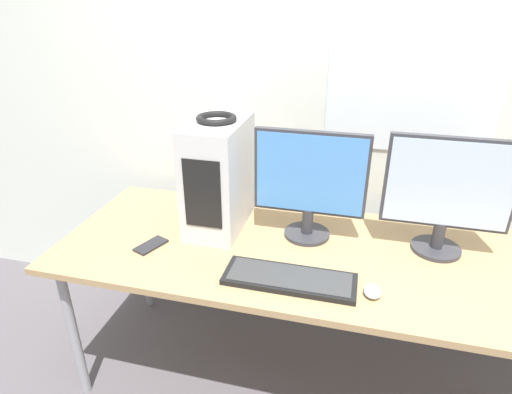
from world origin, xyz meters
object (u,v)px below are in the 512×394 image
Objects in this scene: pc_tower at (219,176)px; monitor_right_near at (448,192)px; keyboard at (290,279)px; cell_phone at (151,245)px; monitor_main at (310,182)px; mouse at (373,291)px; headphones at (216,118)px.

pc_tower is 0.91m from monitor_right_near.
keyboard is 3.15× the size of cell_phone.
pc_tower is at bearing 179.55° from monitor_main.
monitor_main reaches higher than mouse.
cell_phone is (-0.22, -0.25, -0.48)m from headphones.
pc_tower is 0.99× the size of keyboard.
mouse is at bearing -0.60° from keyboard.
pc_tower is at bearing -179.39° from monitor_right_near.
mouse is at bearing -27.27° from pc_tower.
keyboard is 0.60m from cell_phone.
pc_tower is 5.81× the size of mouse.
mouse reaches higher than cell_phone.
keyboard is 0.29m from mouse.
pc_tower is 2.87× the size of headphones.
keyboard is at bearing -146.80° from monitor_right_near.
headphones is 0.89m from mouse.
monitor_main is (0.39, -0.00, 0.01)m from pc_tower.
headphones is 2.02× the size of mouse.
monitor_right_near is (0.91, 0.01, -0.23)m from headphones.
keyboard is 5.85× the size of mouse.
pc_tower is at bearing 152.73° from mouse.
pc_tower is 1.02× the size of monitor_main.
monitor_main is 5.69× the size of mouse.
monitor_main is at bearing 87.67° from keyboard.
cell_phone is at bearing 173.91° from mouse.
monitor_main is 0.52m from monitor_right_near.
mouse is (0.67, -0.34, -0.47)m from headphones.
pc_tower is at bearing 137.85° from keyboard.
headphones is (0.00, 0.00, 0.25)m from pc_tower.
monitor_right_near is 0.49m from mouse.
monitor_right_near is 1.00× the size of keyboard.
cell_phone is at bearing -131.08° from pc_tower.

